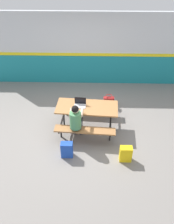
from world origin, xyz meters
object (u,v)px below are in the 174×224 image
student_nearer (76,120)px  laptop_silver (80,104)px  satchel_spare (67,150)px  picnic_table_main (87,111)px  tote_bag_bright (109,102)px  backpack_dark (126,154)px

student_nearer → laptop_silver: (0.08, 0.59, 0.08)m
laptop_silver → satchel_spare: (-0.29, -1.20, -0.57)m
picnic_table_main → tote_bag_bright: size_ratio=4.10×
student_nearer → satchel_spare: student_nearer is taller
satchel_spare → backpack_dark: bearing=-4.2°
laptop_silver → satchel_spare: 1.36m
tote_bag_bright → satchel_spare: bearing=-118.0°
picnic_table_main → student_nearer: size_ratio=1.46×
student_nearer → tote_bag_bright: size_ratio=2.81×
satchel_spare → picnic_table_main: bearing=67.2°
satchel_spare → tote_bag_bright: bearing=62.0°
laptop_silver → satchel_spare: size_ratio=0.76×
student_nearer → backpack_dark: 1.54m
student_nearer → backpack_dark: bearing=-29.5°
backpack_dark → tote_bag_bright: bearing=97.8°
student_nearer → laptop_silver: size_ratio=3.61×
tote_bag_bright → picnic_table_main: bearing=-123.2°
laptop_silver → tote_bag_bright: size_ratio=0.78×
backpack_dark → tote_bag_bright: (-0.32, 2.30, -0.02)m
picnic_table_main → backpack_dark: size_ratio=4.00×
student_nearer → satchel_spare: size_ratio=2.74×
picnic_table_main → tote_bag_bright: 1.30m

